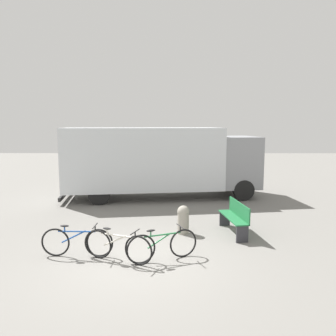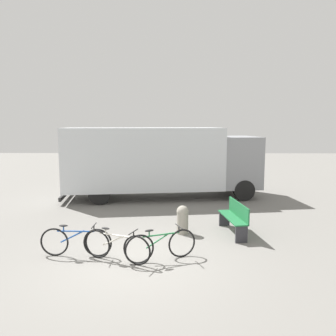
{
  "view_description": "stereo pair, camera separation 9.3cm",
  "coord_description": "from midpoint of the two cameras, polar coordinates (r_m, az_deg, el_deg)",
  "views": [
    {
      "loc": [
        0.85,
        -7.51,
        3.24
      ],
      "look_at": [
        0.78,
        4.54,
        1.65
      ],
      "focal_mm": 35.0,
      "sensor_mm": 36.0,
      "label": 1
    },
    {
      "loc": [
        0.95,
        -7.51,
        3.24
      ],
      "look_at": [
        0.78,
        4.54,
        1.65
      ],
      "focal_mm": 35.0,
      "sensor_mm": 36.0,
      "label": 2
    }
  ],
  "objects": [
    {
      "name": "bollard_near_bench",
      "position": [
        9.91,
        2.82,
        -8.76
      ],
      "size": [
        0.36,
        0.36,
        0.85
      ],
      "color": "gray",
      "rests_on": "ground"
    },
    {
      "name": "bicycle_far",
      "position": [
        8.05,
        -0.88,
        -13.3
      ],
      "size": [
        1.68,
        0.74,
        0.81
      ],
      "rotation": [
        0.0,
        0.0,
        0.39
      ],
      "color": "black",
      "rests_on": "ground"
    },
    {
      "name": "bicycle_middle",
      "position": [
        8.08,
        -8.63,
        -13.29
      ],
      "size": [
        1.69,
        0.73,
        0.81
      ],
      "rotation": [
        0.0,
        0.0,
        -0.38
      ],
      "color": "black",
      "rests_on": "ground"
    },
    {
      "name": "ground_plane",
      "position": [
        8.23,
        -5.77,
        -15.71
      ],
      "size": [
        60.0,
        60.0,
        0.0
      ],
      "primitive_type": "plane",
      "color": "slate"
    },
    {
      "name": "bicycle_near",
      "position": [
        8.58,
        -15.46,
        -12.24
      ],
      "size": [
        1.8,
        0.44,
        0.81
      ],
      "rotation": [
        0.0,
        0.0,
        -0.03
      ],
      "color": "black",
      "rests_on": "ground"
    },
    {
      "name": "delivery_truck",
      "position": [
        14.55,
        -1.2,
        1.55
      ],
      "size": [
        8.8,
        3.49,
        3.11
      ],
      "rotation": [
        0.0,
        0.0,
        0.13
      ],
      "color": "silver",
      "rests_on": "ground"
    },
    {
      "name": "park_bench",
      "position": [
        10.08,
        11.84,
        -8.26
      ],
      "size": [
        0.64,
        1.71,
        0.95
      ],
      "rotation": [
        0.0,
        0.0,
        1.72
      ],
      "color": "#1E6638",
      "rests_on": "ground"
    }
  ]
}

